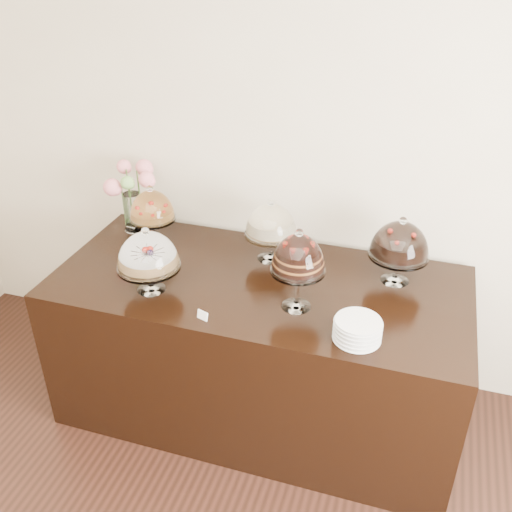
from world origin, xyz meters
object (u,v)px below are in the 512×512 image
(cake_stand_sugar_sponge, at_px, (148,253))
(cake_stand_choco_layer, at_px, (298,257))
(cake_stand_cheesecake, at_px, (271,223))
(cake_stand_fruit_tart, at_px, (152,208))
(display_counter, at_px, (259,347))
(cake_stand_dark_choco, at_px, (400,243))
(plate_stack, at_px, (357,330))
(flower_vase, at_px, (132,191))

(cake_stand_sugar_sponge, distance_m, cake_stand_choco_layer, 0.76)
(cake_stand_cheesecake, relative_size, cake_stand_fruit_tart, 1.01)
(cake_stand_sugar_sponge, xyz_separation_m, cake_stand_choco_layer, (0.75, 0.08, 0.07))
(display_counter, height_order, cake_stand_dark_choco, cake_stand_dark_choco)
(cake_stand_choco_layer, xyz_separation_m, plate_stack, (0.33, -0.17, -0.23))
(cake_stand_dark_choco, bearing_deg, plate_stack, -101.64)
(display_counter, distance_m, cake_stand_dark_choco, 0.99)
(flower_vase, distance_m, plate_stack, 1.64)
(display_counter, relative_size, plate_stack, 10.27)
(flower_vase, bearing_deg, cake_stand_fruit_tart, -31.60)
(cake_stand_choco_layer, bearing_deg, cake_stand_sugar_sponge, -174.03)
(display_counter, distance_m, plate_stack, 0.83)
(cake_stand_choco_layer, distance_m, cake_stand_dark_choco, 0.59)
(display_counter, distance_m, cake_stand_sugar_sponge, 0.87)
(cake_stand_fruit_tart, bearing_deg, cake_stand_dark_choco, -0.17)
(cake_stand_sugar_sponge, bearing_deg, plate_stack, -4.90)
(plate_stack, bearing_deg, flower_vase, 155.39)
(cake_stand_fruit_tart, height_order, flower_vase, flower_vase)
(flower_vase, bearing_deg, cake_stand_choco_layer, -23.70)
(plate_stack, bearing_deg, cake_stand_cheesecake, 134.85)
(cake_stand_dark_choco, bearing_deg, flower_vase, 175.76)
(cake_stand_sugar_sponge, relative_size, cake_stand_fruit_tart, 0.99)
(cake_stand_choco_layer, bearing_deg, cake_stand_cheesecake, 121.65)
(cake_stand_fruit_tart, bearing_deg, cake_stand_cheesecake, 1.69)
(cake_stand_sugar_sponge, bearing_deg, cake_stand_cheesecake, 44.51)
(display_counter, distance_m, cake_stand_cheesecake, 0.72)
(cake_stand_choco_layer, relative_size, cake_stand_cheesecake, 1.18)
(display_counter, xyz_separation_m, cake_stand_fruit_tart, (-0.72, 0.23, 0.67))
(cake_stand_sugar_sponge, distance_m, cake_stand_cheesecake, 0.70)
(cake_stand_cheesecake, bearing_deg, display_counter, -88.06)
(display_counter, bearing_deg, plate_stack, -30.49)
(cake_stand_cheesecake, bearing_deg, cake_stand_choco_layer, -58.35)
(display_counter, relative_size, cake_stand_dark_choco, 5.85)
(flower_vase, relative_size, plate_stack, 1.96)
(cake_stand_cheesecake, height_order, flower_vase, flower_vase)
(display_counter, bearing_deg, cake_stand_choco_layer, -33.96)
(cake_stand_sugar_sponge, bearing_deg, flower_vase, 124.19)
(cake_stand_cheesecake, distance_m, flower_vase, 0.90)
(cake_stand_sugar_sponge, bearing_deg, cake_stand_fruit_tart, 114.25)
(cake_stand_choco_layer, height_order, flower_vase, cake_stand_choco_layer)
(cake_stand_choco_layer, distance_m, cake_stand_cheesecake, 0.49)
(cake_stand_sugar_sponge, bearing_deg, cake_stand_dark_choco, 21.30)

